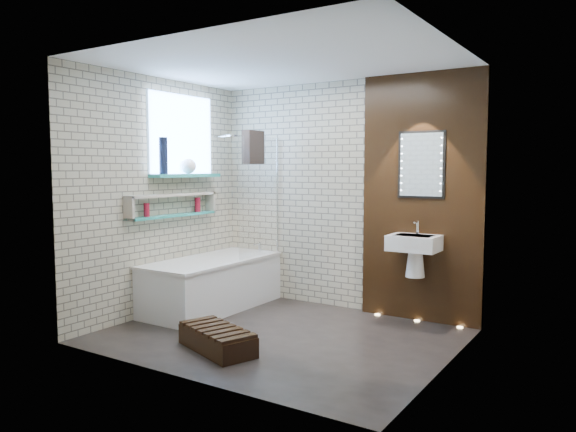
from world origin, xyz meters
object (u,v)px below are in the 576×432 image
Objects in this scene: led_mirror at (421,165)px; walnut_step at (217,341)px; bath_screen at (259,197)px; bathtub at (212,283)px; washbasin at (414,249)px.

led_mirror is 0.87× the size of walnut_step.
led_mirror is at bearing 58.15° from walnut_step.
bath_screen is 2.06m from walnut_step.
led_mirror is (1.82, 0.34, 0.37)m from bath_screen.
bath_screen reaches higher than bathtub.
washbasin is 0.88m from led_mirror.
bath_screen is at bearing 112.49° from walnut_step.
washbasin is 0.83× the size of led_mirror.
led_mirror reaches higher than walnut_step.
bath_screen is at bearing -169.34° from led_mirror.
walnut_step is (1.00, -1.11, -0.20)m from bathtub.
led_mirror is at bearing 19.78° from bathtub.
walnut_step is at bearing -124.13° from washbasin.
bathtub is at bearing -128.90° from bath_screen.
bathtub is 3.00× the size of washbasin.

